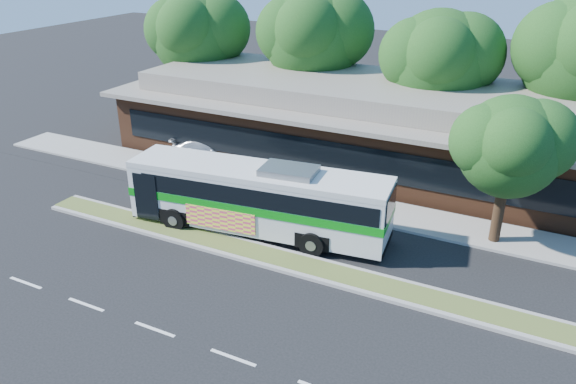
{
  "coord_description": "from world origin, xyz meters",
  "views": [
    {
      "loc": [
        7.52,
        -16.24,
        11.68
      ],
      "look_at": [
        -2.0,
        2.69,
        2.0
      ],
      "focal_mm": 35.0,
      "sensor_mm": 36.0,
      "label": 1
    }
  ],
  "objects": [
    {
      "name": "ground",
      "position": [
        0.0,
        0.0,
        0.0
      ],
      "size": [
        120.0,
        120.0,
        0.0
      ],
      "primitive_type": "plane",
      "color": "black",
      "rests_on": "ground"
    },
    {
      "name": "median_strip",
      "position": [
        0.0,
        0.6,
        0.07
      ],
      "size": [
        26.0,
        1.1,
        0.15
      ],
      "primitive_type": "cube",
      "color": "#465B26",
      "rests_on": "ground"
    },
    {
      "name": "sidewalk",
      "position": [
        0.0,
        6.4,
        0.06
      ],
      "size": [
        44.0,
        2.6,
        0.12
      ],
      "primitive_type": "cube",
      "color": "gray",
      "rests_on": "ground"
    },
    {
      "name": "parking_lot",
      "position": [
        -18.0,
        10.0,
        0.01
      ],
      "size": [
        14.0,
        12.0,
        0.01
      ],
      "primitive_type": "cube",
      "color": "black",
      "rests_on": "ground"
    },
    {
      "name": "plaza_building",
      "position": [
        0.0,
        12.99,
        2.13
      ],
      "size": [
        33.2,
        11.2,
        4.45
      ],
      "color": "#4F2B19",
      "rests_on": "ground"
    },
    {
      "name": "tree_bg_a",
      "position": [
        -14.58,
        15.14,
        5.87
      ],
      "size": [
        6.47,
        5.8,
        8.63
      ],
      "color": "black",
      "rests_on": "ground"
    },
    {
      "name": "tree_bg_b",
      "position": [
        -6.57,
        16.14,
        6.14
      ],
      "size": [
        6.69,
        6.0,
        9.0
      ],
      "color": "black",
      "rests_on": "ground"
    },
    {
      "name": "tree_bg_c",
      "position": [
        1.4,
        15.13,
        5.59
      ],
      "size": [
        6.24,
        5.6,
        8.26
      ],
      "color": "black",
      "rests_on": "ground"
    },
    {
      "name": "transit_bus",
      "position": [
        -3.23,
        2.4,
        1.76
      ],
      "size": [
        11.46,
        3.71,
        3.16
      ],
      "rotation": [
        0.0,
        0.0,
        0.12
      ],
      "color": "silver",
      "rests_on": "ground"
    },
    {
      "name": "sedan",
      "position": [
        -9.94,
        8.48,
        0.63
      ],
      "size": [
        4.48,
        2.21,
        1.25
      ],
      "primitive_type": "imported",
      "rotation": [
        0.0,
        0.0,
        1.68
      ],
      "color": "#B0B3B7",
      "rests_on": "ground"
    },
    {
      "name": "sidewalk_tree",
      "position": [
        6.29,
        6.04,
        4.33
      ],
      "size": [
        4.52,
        4.05,
        6.27
      ],
      "color": "black",
      "rests_on": "ground"
    }
  ]
}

